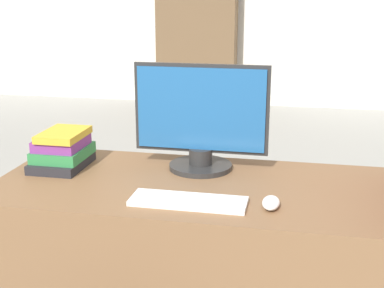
{
  "coord_description": "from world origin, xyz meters",
  "views": [
    {
      "loc": [
        0.36,
        -1.47,
        1.43
      ],
      "look_at": [
        -0.01,
        0.31,
        0.91
      ],
      "focal_mm": 50.0,
      "sensor_mm": 36.0,
      "label": 1
    }
  ],
  "objects_px": {
    "monitor": "(201,121)",
    "book_stack": "(62,150)",
    "mouse": "(271,203)",
    "keyboard": "(188,201)"
  },
  "relations": [
    {
      "from": "monitor",
      "to": "book_stack",
      "type": "relative_size",
      "value": 2.09
    },
    {
      "from": "book_stack",
      "to": "keyboard",
      "type": "bearing_deg",
      "value": -25.68
    },
    {
      "from": "monitor",
      "to": "keyboard",
      "type": "distance_m",
      "value": 0.41
    },
    {
      "from": "keyboard",
      "to": "mouse",
      "type": "height_order",
      "value": "mouse"
    },
    {
      "from": "monitor",
      "to": "mouse",
      "type": "bearing_deg",
      "value": -49.01
    },
    {
      "from": "monitor",
      "to": "mouse",
      "type": "xyz_separation_m",
      "value": [
        0.3,
        -0.35,
        -0.18
      ]
    },
    {
      "from": "monitor",
      "to": "mouse",
      "type": "height_order",
      "value": "monitor"
    },
    {
      "from": "mouse",
      "to": "book_stack",
      "type": "relative_size",
      "value": 0.43
    },
    {
      "from": "keyboard",
      "to": "mouse",
      "type": "xyz_separation_m",
      "value": [
        0.27,
        0.02,
        0.01
      ]
    },
    {
      "from": "keyboard",
      "to": "monitor",
      "type": "bearing_deg",
      "value": 94.43
    }
  ]
}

